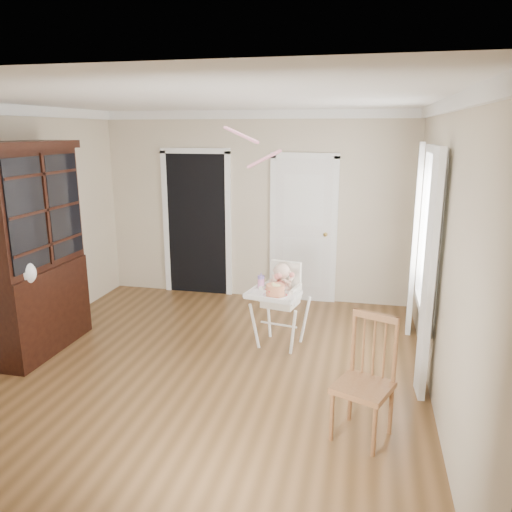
% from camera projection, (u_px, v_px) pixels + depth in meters
% --- Properties ---
extents(floor, '(5.00, 5.00, 0.00)m').
position_uv_depth(floor, '(203.00, 371.00, 5.18)').
color(floor, '#54381C').
rests_on(floor, ground).
extents(ceiling, '(5.00, 5.00, 0.00)m').
position_uv_depth(ceiling, '(195.00, 99.00, 4.52)').
color(ceiling, white).
rests_on(ceiling, wall_back).
extents(wall_back, '(4.50, 0.00, 4.50)m').
position_uv_depth(wall_back, '(256.00, 207.00, 7.21)').
color(wall_back, beige).
rests_on(wall_back, floor).
extents(wall_right, '(0.00, 5.00, 5.00)m').
position_uv_depth(wall_right, '(443.00, 257.00, 4.37)').
color(wall_right, beige).
rests_on(wall_right, floor).
extents(crown_molding, '(4.50, 5.00, 0.12)m').
position_uv_depth(crown_molding, '(195.00, 106.00, 4.53)').
color(crown_molding, white).
rests_on(crown_molding, ceiling).
extents(doorway, '(1.06, 0.05, 2.22)m').
position_uv_depth(doorway, '(197.00, 221.00, 7.45)').
color(doorway, black).
rests_on(doorway, wall_back).
extents(closet_door, '(0.96, 0.09, 2.13)m').
position_uv_depth(closet_door, '(303.00, 231.00, 7.12)').
color(closet_door, white).
rests_on(closet_door, wall_back).
extents(window_right, '(0.13, 1.84, 2.30)m').
position_uv_depth(window_right, '(425.00, 244.00, 5.16)').
color(window_right, white).
rests_on(window_right, wall_right).
extents(high_chair, '(0.68, 0.79, 0.99)m').
position_uv_depth(high_chair, '(280.00, 295.00, 5.66)').
color(high_chair, white).
rests_on(high_chair, floor).
extents(baby, '(0.28, 0.24, 0.44)m').
position_uv_depth(baby, '(281.00, 283.00, 5.65)').
color(baby, beige).
rests_on(baby, high_chair).
extents(cake, '(0.26, 0.26, 0.12)m').
position_uv_depth(cake, '(275.00, 290.00, 5.40)').
color(cake, silver).
rests_on(cake, high_chair).
extents(sippy_cup, '(0.08, 0.08, 0.19)m').
position_uv_depth(sippy_cup, '(261.00, 282.00, 5.62)').
color(sippy_cup, pink).
rests_on(sippy_cup, high_chair).
extents(china_cabinet, '(0.61, 1.37, 2.32)m').
position_uv_depth(china_cabinet, '(30.00, 250.00, 5.43)').
color(china_cabinet, black).
rests_on(china_cabinet, floor).
extents(dining_chair, '(0.54, 0.54, 1.02)m').
position_uv_depth(dining_chair, '(365.00, 382.00, 3.98)').
color(dining_chair, brown).
rests_on(dining_chair, floor).
extents(streamer, '(0.40, 0.33, 0.15)m').
position_uv_depth(streamer, '(241.00, 135.00, 4.40)').
color(streamer, pink).
rests_on(streamer, ceiling).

